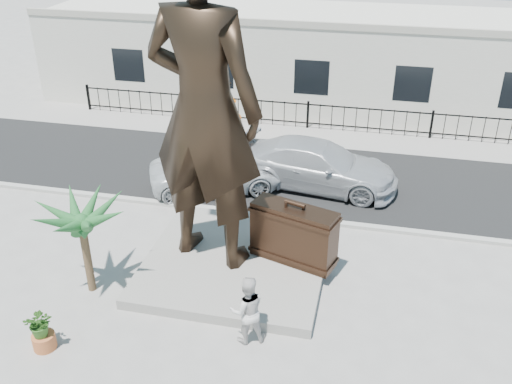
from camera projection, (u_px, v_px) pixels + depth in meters
ground at (240, 300)px, 15.52m from camera, size 100.00×100.00×0.00m
street at (290, 173)px, 22.39m from camera, size 40.00×7.00×0.01m
curb at (272, 216)px, 19.36m from camera, size 40.00×0.25×0.12m
far_sidewalk at (305, 134)px, 25.82m from camera, size 40.00×2.50×0.02m
plinth at (236, 262)px, 16.84m from camera, size 5.20×5.20×0.30m
fence at (308, 116)px, 26.22m from camera, size 22.00×0.10×1.20m
building at (321, 58)px, 29.06m from camera, size 28.00×7.00×4.40m
statue at (204, 110)px, 14.86m from camera, size 3.67×2.82×9.01m
suitcase at (294, 234)px, 16.29m from camera, size 2.59×1.50×1.74m
tourist at (247, 310)px, 13.76m from camera, size 1.10×1.00×1.85m
car_white at (217, 171)px, 20.94m from camera, size 5.38×4.00×1.36m
car_silver at (318, 165)px, 21.01m from camera, size 6.12×3.05×1.71m
worker at (230, 114)px, 25.82m from camera, size 1.19×1.05×1.60m
palm_tree at (93, 289)px, 15.95m from camera, size 1.80×1.80×3.20m
planter at (44, 341)px, 13.85m from camera, size 0.56×0.56×0.40m
shrub at (40, 323)px, 13.57m from camera, size 0.84×0.78×0.76m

